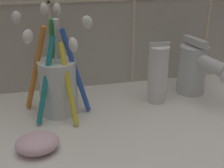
{
  "coord_description": "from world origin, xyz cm",
  "views": [
    {
      "loc": [
        -17.09,
        -42.14,
        29.38
      ],
      "look_at": [
        -6.45,
        3.41,
        8.8
      ],
      "focal_mm": 50.0,
      "sensor_mm": 36.0,
      "label": 1
    }
  ],
  "objects_px": {
    "sink_faucet": "(196,68)",
    "soap_bar": "(37,143)",
    "toothpaste_tube": "(158,73)",
    "toothbrush_cup": "(58,82)"
  },
  "relations": [
    {
      "from": "sink_faucet",
      "to": "soap_bar",
      "type": "height_order",
      "value": "sink_faucet"
    },
    {
      "from": "toothpaste_tube",
      "to": "sink_faucet",
      "type": "distance_m",
      "value": 0.09
    },
    {
      "from": "toothpaste_tube",
      "to": "sink_faucet",
      "type": "height_order",
      "value": "toothpaste_tube"
    },
    {
      "from": "toothpaste_tube",
      "to": "soap_bar",
      "type": "relative_size",
      "value": 1.84
    },
    {
      "from": "sink_faucet",
      "to": "soap_bar",
      "type": "relative_size",
      "value": 2.02
    },
    {
      "from": "soap_bar",
      "to": "toothpaste_tube",
      "type": "bearing_deg",
      "value": 26.39
    },
    {
      "from": "soap_bar",
      "to": "toothbrush_cup",
      "type": "bearing_deg",
      "value": 70.1
    },
    {
      "from": "toothpaste_tube",
      "to": "soap_bar",
      "type": "xyz_separation_m",
      "value": [
        -0.23,
        -0.11,
        -0.05
      ]
    },
    {
      "from": "toothbrush_cup",
      "to": "sink_faucet",
      "type": "xyz_separation_m",
      "value": [
        0.27,
        0.02,
        -0.0
      ]
    },
    {
      "from": "soap_bar",
      "to": "sink_faucet",
      "type": "bearing_deg",
      "value": 22.38
    }
  ]
}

